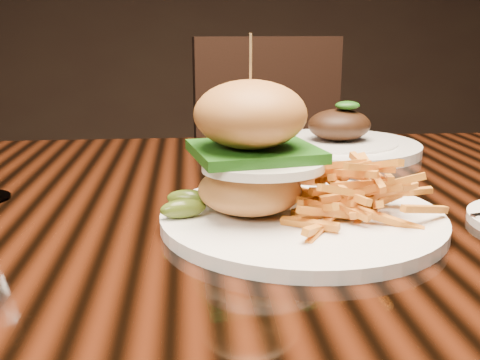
{
  "coord_description": "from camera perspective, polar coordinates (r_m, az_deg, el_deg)",
  "views": [
    {
      "loc": [
        -0.09,
        -0.72,
        0.97
      ],
      "look_at": [
        -0.04,
        -0.12,
        0.81
      ],
      "focal_mm": 42.0,
      "sensor_mm": 36.0,
      "label": 1
    }
  ],
  "objects": [
    {
      "name": "far_dish",
      "position": [
        1.06,
        9.97,
        3.8
      ],
      "size": [
        0.3,
        0.3,
        0.1
      ],
      "rotation": [
        0.0,
        0.0,
        -0.16
      ],
      "color": "white",
      "rests_on": "dining_table"
    },
    {
      "name": "burger_plate",
      "position": [
        0.65,
        5.53,
        0.17
      ],
      "size": [
        0.33,
        0.33,
        0.22
      ],
      "rotation": [
        0.0,
        0.0,
        -0.02
      ],
      "color": "white",
      "rests_on": "dining_table"
    },
    {
      "name": "ramekin",
      "position": [
        0.82,
        3.56,
        0.79
      ],
      "size": [
        0.1,
        0.1,
        0.04
      ],
      "primitive_type": "cube",
      "rotation": [
        0.0,
        0.0,
        0.27
      ],
      "color": "white",
      "rests_on": "dining_table"
    },
    {
      "name": "chair_far",
      "position": [
        1.69,
        3.84,
        0.19
      ],
      "size": [
        0.52,
        0.52,
        0.95
      ],
      "rotation": [
        0.0,
        0.0,
        0.13
      ],
      "color": "black",
      "rests_on": "ground"
    },
    {
      "name": "dining_table",
      "position": [
        0.79,
        2.04,
        -7.25
      ],
      "size": [
        1.6,
        0.9,
        0.75
      ],
      "color": "black",
      "rests_on": "ground"
    }
  ]
}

